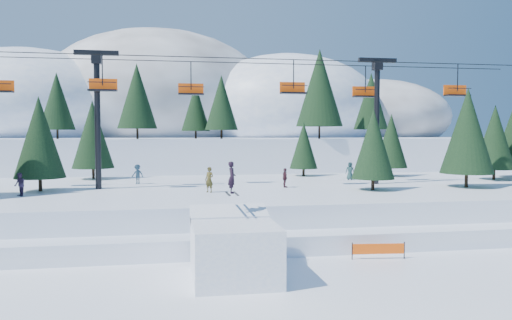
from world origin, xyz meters
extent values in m
plane|color=white|center=(0.00, 0.00, 0.00)|extent=(160.00, 160.00, 0.00)
cube|color=white|center=(0.00, 18.00, 1.25)|extent=(70.00, 22.00, 2.50)
cube|color=white|center=(0.00, 8.00, 0.55)|extent=(70.00, 6.00, 1.10)
cube|color=white|center=(0.00, 68.00, 3.00)|extent=(110.00, 60.00, 6.00)
ellipsoid|color=white|center=(-28.00, 72.00, 11.45)|extent=(36.00, 32.40, 19.80)
ellipsoid|color=#605B59|center=(-6.00, 78.00, 13.26)|extent=(44.00, 39.60, 26.40)
ellipsoid|color=white|center=(18.00, 70.00, 11.42)|extent=(34.00, 30.60, 19.72)
ellipsoid|color=#605B59|center=(38.00, 76.00, 10.12)|extent=(30.00, 27.00, 15.00)
cylinder|color=black|center=(-7.48, 40.12, 6.63)|extent=(0.26, 0.26, 1.25)
cone|color=#1A3417|center=(-7.48, 40.12, 11.10)|extent=(4.65, 4.65, 7.69)
cylinder|color=black|center=(2.70, 41.75, 6.56)|extent=(0.26, 0.26, 1.12)
cone|color=#1A3417|center=(2.70, 41.75, 10.54)|extent=(4.14, 4.14, 6.85)
cylinder|color=black|center=(14.93, 40.11, 6.79)|extent=(0.26, 0.26, 1.58)
cone|color=#1A3417|center=(14.93, 40.11, 12.42)|extent=(5.86, 5.86, 9.69)
cylinder|color=black|center=(-17.16, 43.37, 6.57)|extent=(0.26, 0.26, 1.13)
cone|color=#1A3417|center=(-17.16, 43.37, 10.61)|extent=(4.20, 4.20, 6.95)
cylinder|color=black|center=(23.02, 43.03, 6.62)|extent=(0.26, 0.26, 1.23)
cone|color=#1A3417|center=(23.02, 43.03, 11.02)|extent=(4.58, 4.58, 7.57)
cylinder|color=black|center=(-0.35, 44.74, 6.50)|extent=(0.26, 0.26, 1.01)
cone|color=#1A3417|center=(-0.35, 44.74, 10.09)|extent=(3.74, 3.74, 6.18)
cube|color=white|center=(-0.88, 1.72, 1.28)|extent=(3.79, 4.68, 2.56)
cube|color=white|center=(-0.88, 3.73, 2.61)|extent=(3.79, 1.64, 0.91)
imported|color=black|center=(-0.78, 3.32, 4.51)|extent=(0.38, 0.57, 1.55)
cube|color=black|center=(-0.98, 3.32, 3.71)|extent=(0.11, 1.65, 0.03)
cube|color=black|center=(-0.58, 3.32, 3.71)|extent=(0.11, 1.65, 0.03)
cylinder|color=black|center=(-9.00, 18.00, 7.50)|extent=(0.44, 0.44, 10.00)
cube|color=black|center=(-9.00, 18.00, 12.60)|extent=(3.20, 0.35, 0.35)
cube|color=black|center=(-9.00, 18.00, 12.15)|extent=(0.70, 0.70, 0.70)
cylinder|color=black|center=(13.00, 18.00, 7.50)|extent=(0.44, 0.44, 10.00)
cube|color=black|center=(13.00, 18.00, 12.60)|extent=(3.20, 0.35, 0.35)
cube|color=black|center=(13.00, 18.00, 12.15)|extent=(0.70, 0.70, 0.70)
cylinder|color=black|center=(2.00, 16.80, 12.30)|extent=(46.00, 0.06, 0.06)
cylinder|color=black|center=(2.00, 19.20, 12.30)|extent=(46.00, 0.06, 0.06)
cube|color=#FF530B|center=(-16.19, 19.58, 10.20)|extent=(2.00, 0.10, 0.85)
cylinder|color=black|center=(-8.45, 16.80, 11.20)|extent=(0.08, 0.08, 2.20)
cube|color=black|center=(-8.45, 16.80, 9.75)|extent=(2.00, 0.75, 0.12)
cube|color=#FF530B|center=(-8.45, 17.18, 10.20)|extent=(2.00, 0.10, 0.85)
cylinder|color=black|center=(-8.45, 16.45, 10.30)|extent=(2.00, 0.06, 0.06)
cylinder|color=black|center=(-2.03, 19.20, 11.20)|extent=(0.08, 0.08, 2.20)
cube|color=black|center=(-2.03, 19.20, 9.75)|extent=(2.00, 0.75, 0.12)
cube|color=#FF530B|center=(-2.03, 19.58, 10.20)|extent=(2.00, 0.10, 0.85)
cylinder|color=black|center=(-2.03, 18.85, 10.30)|extent=(2.00, 0.06, 0.06)
cylinder|color=black|center=(5.68, 16.80, 11.20)|extent=(0.08, 0.08, 2.20)
cube|color=black|center=(5.68, 16.80, 9.75)|extent=(2.00, 0.75, 0.12)
cube|color=#FF530B|center=(5.68, 17.18, 10.20)|extent=(2.00, 0.10, 0.85)
cylinder|color=black|center=(5.68, 16.45, 10.30)|extent=(2.00, 0.06, 0.06)
cylinder|color=black|center=(12.48, 19.20, 11.20)|extent=(0.08, 0.08, 2.20)
cube|color=black|center=(12.48, 19.20, 9.75)|extent=(2.00, 0.75, 0.12)
cube|color=#FF530B|center=(12.48, 19.58, 10.20)|extent=(2.00, 0.10, 0.85)
cylinder|color=black|center=(12.48, 18.85, 10.30)|extent=(2.00, 0.06, 0.06)
cylinder|color=black|center=(19.42, 16.80, 11.20)|extent=(0.08, 0.08, 2.20)
cube|color=black|center=(19.42, 16.80, 9.75)|extent=(2.00, 0.75, 0.12)
cube|color=#FF530B|center=(19.42, 17.18, 10.20)|extent=(2.00, 0.10, 0.85)
cylinder|color=black|center=(19.42, 16.45, 10.30)|extent=(2.00, 0.06, 0.06)
cylinder|color=black|center=(18.89, 14.47, 3.04)|extent=(0.26, 0.26, 1.07)
cone|color=#1A3417|center=(18.89, 14.47, 6.86)|extent=(3.98, 3.98, 6.58)
cylinder|color=black|center=(25.14, 19.94, 2.97)|extent=(0.26, 0.26, 0.94)
cone|color=#1A3417|center=(25.14, 19.94, 6.34)|extent=(3.50, 3.50, 5.79)
cylinder|color=black|center=(17.46, 24.79, 2.92)|extent=(0.26, 0.26, 0.85)
cone|color=#1A3417|center=(17.46, 24.79, 5.95)|extent=(3.15, 3.15, 5.21)
cylinder|color=black|center=(-10.62, 26.64, 3.00)|extent=(0.26, 0.26, 1.00)
cone|color=#1A3417|center=(-10.62, 26.64, 6.59)|extent=(3.73, 3.73, 6.17)
cylinder|color=black|center=(9.19, 26.58, 2.87)|extent=(0.26, 0.26, 0.74)
cone|color=#1A3417|center=(9.19, 26.58, 5.51)|extent=(2.74, 2.74, 4.54)
cylinder|color=black|center=(-12.93, 17.22, 2.98)|extent=(0.26, 0.26, 0.96)
cone|color=#1A3417|center=(-12.93, 17.22, 6.39)|extent=(3.55, 3.55, 5.87)
cylinder|color=black|center=(10.94, 13.80, 2.92)|extent=(0.26, 0.26, 0.83)
cone|color=#1A3417|center=(10.94, 13.80, 5.89)|extent=(3.10, 3.10, 5.12)
imported|color=#243D4E|center=(-6.36, 21.24, 3.31)|extent=(1.19, 0.96, 1.61)
imported|color=#361921|center=(4.98, 16.56, 3.25)|extent=(0.44, 0.90, 1.49)
imported|color=#203E3F|center=(12.17, 21.79, 3.30)|extent=(0.92, 0.79, 1.60)
imported|color=#473F1B|center=(-1.01, 14.35, 3.40)|extent=(0.78, 0.75, 1.80)
imported|color=#31223C|center=(-13.49, 14.27, 3.28)|extent=(0.92, 0.96, 1.56)
cylinder|color=black|center=(5.69, 4.09, 0.45)|extent=(0.06, 0.06, 0.90)
cylinder|color=black|center=(8.47, 3.78, 0.45)|extent=(0.06, 0.06, 0.90)
cube|color=#FF530B|center=(7.08, 3.93, 0.55)|extent=(2.79, 0.35, 0.55)
cylinder|color=black|center=(6.25, 6.92, 0.45)|extent=(0.06, 0.06, 0.90)
cylinder|color=black|center=(9.04, 6.63, 0.45)|extent=(0.06, 0.06, 0.90)
cube|color=#FF530B|center=(7.65, 6.78, 0.55)|extent=(2.79, 0.33, 0.55)
camera|label=1|loc=(-3.75, -20.61, 6.62)|focal=35.00mm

